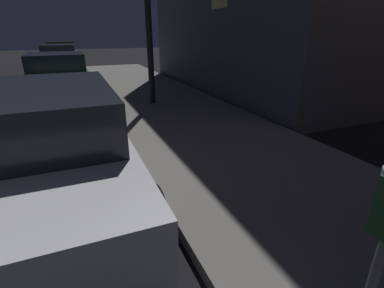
{
  "coord_description": "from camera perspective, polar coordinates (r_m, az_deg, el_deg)",
  "views": [
    {
      "loc": [
        3.2,
        -0.1,
        2.01
      ],
      "look_at": [
        4.18,
        2.21,
        1.01
      ],
      "focal_mm": 26.37,
      "sensor_mm": 36.0,
      "label": 1
    }
  ],
  "objects": [
    {
      "name": "car_green",
      "position": [
        9.64,
        -25.4,
        11.83
      ],
      "size": [
        2.06,
        4.17,
        1.43
      ],
      "color": "#19592D",
      "rests_on": "ground"
    },
    {
      "name": "car_white",
      "position": [
        3.83,
        -26.69,
        -0.42
      ],
      "size": [
        1.99,
        4.32,
        1.43
      ],
      "color": "silver",
      "rests_on": "ground"
    },
    {
      "name": "car_silver",
      "position": [
        16.51,
        -25.05,
        15.23
      ],
      "size": [
        2.17,
        4.27,
        1.43
      ],
      "color": "#B7B7BF",
      "rests_on": "ground"
    },
    {
      "name": "car_yellow_cab",
      "position": [
        22.37,
        -24.92,
        16.45
      ],
      "size": [
        2.15,
        4.19,
        1.43
      ],
      "color": "gold",
      "rests_on": "ground"
    }
  ]
}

